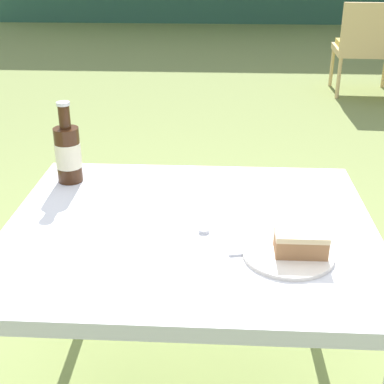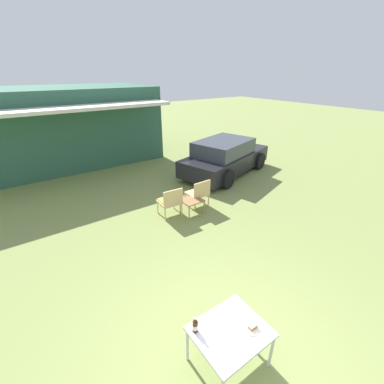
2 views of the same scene
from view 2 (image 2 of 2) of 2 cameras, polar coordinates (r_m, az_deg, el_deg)
name	(u,v)px [view 2 (image 2 of 2)]	position (r m, az deg, el deg)	size (l,w,h in m)	color
ground_plane	(227,363)	(4.52, 7.88, -33.43)	(60.00, 60.00, 0.00)	olive
cabin_building	(54,126)	(13.20, -28.26, 12.78)	(8.35, 5.67, 3.21)	#2D5B47
parked_car	(225,157)	(10.54, 7.35, 7.71)	(4.49, 2.84, 1.39)	black
wicker_chair_cushioned	(170,200)	(7.35, -4.83, -1.88)	(0.62, 0.58, 0.89)	tan
wicker_chair_plain	(199,192)	(7.81, 1.53, 0.00)	(0.61, 0.57, 0.89)	tan
garden_side_table	(192,201)	(7.49, 0.03, -2.06)	(0.59, 0.52, 0.44)	#996B42
patio_table	(230,334)	(3.99, 8.49, -28.69)	(0.98, 0.83, 0.70)	silver
cake_on_plate	(252,327)	(4.00, 13.15, -27.24)	(0.22, 0.22, 0.07)	silver
cola_bottle_near	(195,326)	(3.83, 0.72, -27.64)	(0.08, 0.08, 0.25)	#381E0F
fork	(248,330)	(3.99, 12.38, -27.77)	(0.20, 0.04, 0.01)	silver
loose_bottle_cap	(234,331)	(3.94, 9.42, -28.16)	(0.03, 0.03, 0.01)	silver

